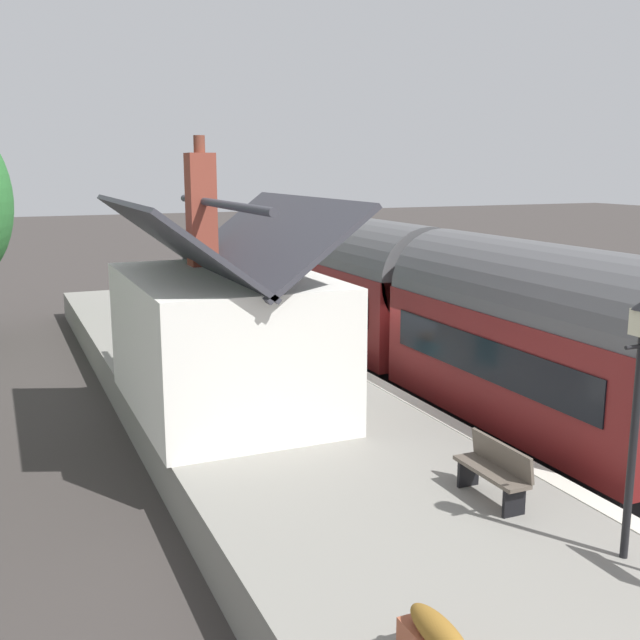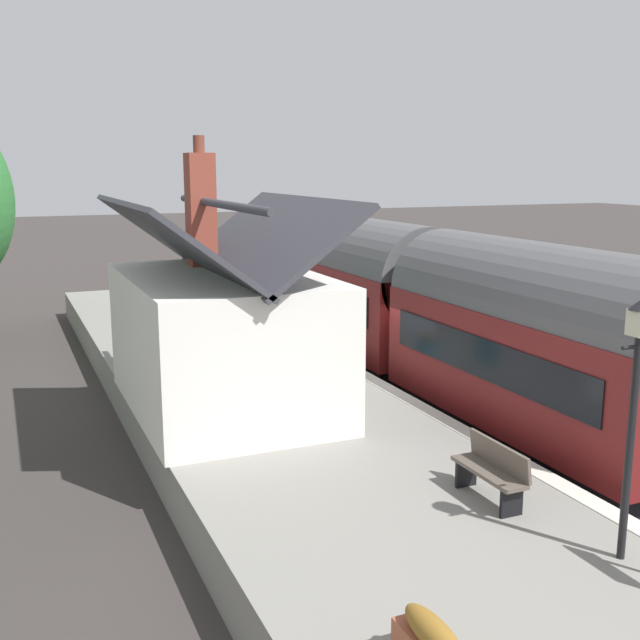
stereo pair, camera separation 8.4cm
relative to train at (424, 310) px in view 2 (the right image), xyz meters
The scene contains 12 objects.
ground_plane 2.83m from the train, 149.43° to the left, with size 160.00×160.00×0.00m, color #383330.
platform 5.25m from the train, 107.90° to the left, with size 32.00×5.62×0.94m, color gray.
platform_edge_coping 2.87m from the train, 126.19° to the left, with size 32.00×0.36×0.02m, color beige.
rail_near 2.72m from the train, 154.60° to the right, with size 52.00×0.08×0.14m, color gray.
rail_far 2.72m from the train, 154.72° to the left, with size 52.00×0.08×0.14m, color gray.
train is the anchor object (origin of this frame).
station_building 6.03m from the train, 106.93° to the left, with size 6.03×3.92×5.48m.
bench_near_building 8.41m from the train, 156.01° to the left, with size 1.40×0.44×0.88m.
bench_by_lamp 5.66m from the train, 39.30° to the left, with size 1.41×0.47×0.88m.
planter_bench_right 3.37m from the train, 80.52° to the left, with size 0.71×0.32×0.57m.
planter_under_sign 3.27m from the train, 58.79° to the left, with size 0.78×0.32×0.58m.
lamp_post_platform 10.19m from the train, 163.33° to the left, with size 0.32×0.50×3.33m.
Camera 2 is at (-14.76, 8.96, 5.80)m, focal length 42.58 mm.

